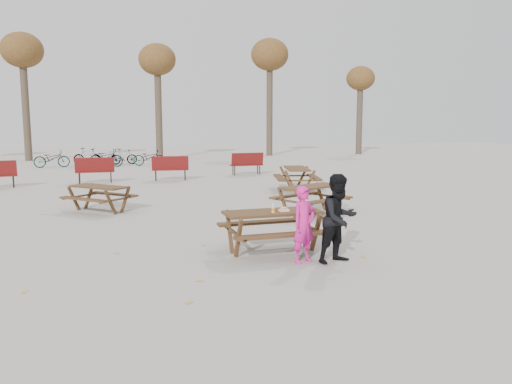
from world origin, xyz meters
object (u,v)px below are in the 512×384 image
object	(u,v)px
main_picnic_table	(273,221)
picnic_table_north	(99,199)
child	(304,225)
picnic_table_east	(311,200)
soda_bottle	(273,209)
food_tray	(284,210)
picnic_table_far	(297,179)
adult	(339,219)

from	to	relation	value
main_picnic_table	picnic_table_north	distance (m)	6.25
child	picnic_table_east	bearing A→B (deg)	42.51
child	soda_bottle	bearing A→B (deg)	92.89
main_picnic_table	food_tray	size ratio (longest dim) A/B	10.00
picnic_table_north	picnic_table_far	world-z (taller)	picnic_table_far
main_picnic_table	soda_bottle	xyz separation A→B (m)	(-0.04, -0.15, 0.26)
soda_bottle	child	xyz separation A→B (m)	(0.31, -0.69, -0.18)
soda_bottle	picnic_table_north	world-z (taller)	soda_bottle
food_tray	picnic_table_east	distance (m)	4.02
picnic_table_east	picnic_table_far	world-z (taller)	picnic_table_far
main_picnic_table	food_tray	bearing A→B (deg)	-21.63
adult	picnic_table_east	world-z (taller)	adult
soda_bottle	picnic_table_north	distance (m)	6.38
picnic_table_far	soda_bottle	bearing A→B (deg)	169.09
food_tray	adult	xyz separation A→B (m)	(0.65, -0.94, -0.02)
soda_bottle	child	size ratio (longest dim) A/B	0.13
food_tray	child	xyz separation A→B (m)	(0.08, -0.76, -0.13)
main_picnic_table	picnic_table_east	xyz separation A→B (m)	(2.29, 3.33, -0.21)
main_picnic_table	child	bearing A→B (deg)	-71.94
soda_bottle	adult	size ratio (longest dim) A/B	0.11
soda_bottle	picnic_table_east	world-z (taller)	soda_bottle
food_tray	child	world-z (taller)	child
soda_bottle	picnic_table_far	world-z (taller)	soda_bottle
adult	picnic_table_east	xyz separation A→B (m)	(1.44, 4.35, -0.40)
soda_bottle	picnic_table_north	bearing A→B (deg)	118.02
main_picnic_table	child	distance (m)	0.88
food_tray	picnic_table_far	size ratio (longest dim) A/B	0.10
child	picnic_table_far	size ratio (longest dim) A/B	0.71
picnic_table_north	soda_bottle	bearing A→B (deg)	-15.23
main_picnic_table	soda_bottle	world-z (taller)	soda_bottle
picnic_table_east	child	bearing A→B (deg)	-138.99
main_picnic_table	food_tray	world-z (taller)	food_tray
food_tray	picnic_table_east	xyz separation A→B (m)	(2.09, 3.41, -0.42)
child	picnic_table_far	xyz separation A→B (m)	(3.44, 8.56, -0.26)
child	picnic_table_far	world-z (taller)	child
main_picnic_table	picnic_table_east	bearing A→B (deg)	55.52
main_picnic_table	adult	bearing A→B (deg)	-50.31
food_tray	soda_bottle	bearing A→B (deg)	-163.58
adult	picnic_table_north	size ratio (longest dim) A/B	0.95
main_picnic_table	picnic_table_east	world-z (taller)	main_picnic_table
soda_bottle	picnic_table_east	xyz separation A→B (m)	(2.33, 3.48, -0.47)
main_picnic_table	picnic_table_far	xyz separation A→B (m)	(3.72, 7.72, -0.18)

